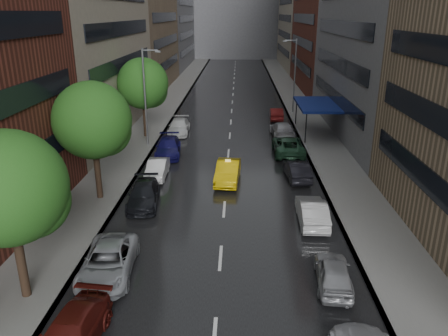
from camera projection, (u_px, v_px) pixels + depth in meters
The scene contains 12 objects.
road at pixel (232, 105), 60.54m from camera, with size 14.00×140.00×0.01m, color black.
sidewalk_left at pixel (168, 104), 60.80m from camera, with size 4.00×140.00×0.15m, color gray.
sidewalk_right at pixel (297, 105), 60.24m from camera, with size 4.00×140.00×0.15m, color gray.
tree_near at pixel (8, 188), 17.93m from camera, with size 4.90×4.90×7.81m.
tree_mid at pixel (92, 121), 28.25m from camera, with size 5.09×5.09×8.10m.
tree_far at pixel (143, 84), 43.07m from camera, with size 5.04×5.04×8.03m.
taxi at pixel (228, 172), 32.99m from camera, with size 1.68×4.81×1.59m, color #E1B70B.
parked_cars_left at pixel (150, 182), 31.19m from camera, with size 2.78×36.56×1.54m.
parked_cars_right at pixel (297, 172), 33.09m from camera, with size 2.65×44.80×1.59m.
street_lamp_left at pixel (146, 96), 40.31m from camera, with size 1.74×0.22×9.00m.
street_lamp_right at pixel (294, 74), 53.95m from camera, with size 1.74×0.22×9.00m.
awning at pixel (317, 105), 45.09m from camera, with size 4.00×8.00×3.12m.
Camera 1 is at (0.84, -9.95, 12.18)m, focal length 35.00 mm.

